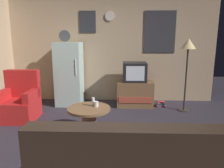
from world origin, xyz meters
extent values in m
plane|color=#2D2833|center=(0.00, 0.00, 0.00)|extent=(12.00, 12.00, 0.00)
cube|color=tan|center=(0.00, 2.45, 1.33)|extent=(5.20, 0.10, 2.66)
cube|color=#333338|center=(1.21, 2.39, 1.74)|extent=(0.76, 0.02, 1.00)
cube|color=#333338|center=(-0.55, 2.39, 1.98)|extent=(0.40, 0.02, 0.52)
cylinder|color=silver|center=(-0.01, 2.39, 2.11)|extent=(0.22, 0.03, 0.22)
cube|color=silver|center=(-0.97, 2.01, 0.75)|extent=(0.60, 0.60, 1.50)
cylinder|color=silver|center=(-0.75, 1.71, 0.95)|extent=(0.02, 0.02, 0.36)
cylinder|color=#4C4C51|center=(-1.02, 1.93, 1.64)|extent=(0.26, 0.04, 0.26)
cube|color=brown|center=(0.60, 1.95, 0.30)|extent=(0.84, 0.52, 0.60)
cube|color=#AD4733|center=(0.60, 1.68, 0.21)|extent=(0.76, 0.01, 0.14)
cube|color=black|center=(0.59, 1.95, 0.82)|extent=(0.54, 0.50, 0.44)
cube|color=silver|center=(0.59, 1.69, 0.82)|extent=(0.41, 0.01, 0.33)
cylinder|color=#332D28|center=(1.69, 1.62, 0.01)|extent=(0.24, 0.24, 0.02)
cylinder|color=#332D28|center=(1.69, 1.62, 0.70)|extent=(0.04, 0.04, 1.40)
cone|color=#F2D18C|center=(1.69, 1.62, 1.48)|extent=(0.32, 0.32, 0.22)
cylinder|color=brown|center=(-0.26, 0.37, 0.02)|extent=(0.72, 0.72, 0.04)
cylinder|color=brown|center=(-0.26, 0.37, 0.23)|extent=(0.24, 0.24, 0.42)
cylinder|color=brown|center=(-0.26, 0.37, 0.44)|extent=(0.72, 0.72, 0.04)
cylinder|color=silver|center=(-0.20, 0.46, 0.53)|extent=(0.05, 0.05, 0.15)
cylinder|color=silver|center=(-0.15, 0.43, 0.50)|extent=(0.08, 0.08, 0.09)
cube|color=red|center=(-1.75, 0.95, 0.20)|extent=(0.68, 0.68, 0.40)
cube|color=red|center=(-1.75, 1.21, 0.68)|extent=(0.68, 0.16, 0.56)
cube|color=red|center=(-2.03, 0.95, 0.50)|extent=(0.12, 0.60, 0.20)
cube|color=red|center=(-1.47, 0.95, 0.50)|extent=(0.12, 0.60, 0.20)
cube|color=#38281E|center=(0.35, -1.47, 0.66)|extent=(1.70, 0.20, 0.52)
cube|color=slate|center=(1.22, 1.89, 0.01)|extent=(0.16, 0.15, 0.02)
cube|color=#9C5489|center=(1.22, 1.89, 0.04)|extent=(0.22, 0.16, 0.02)
cube|color=olive|center=(1.22, 1.89, 0.06)|extent=(0.18, 0.13, 0.02)
cube|color=#336979|center=(1.22, 1.89, 0.08)|extent=(0.18, 0.16, 0.02)
cube|color=#CA3841|center=(1.22, 1.89, 0.11)|extent=(0.17, 0.12, 0.03)
camera|label=1|loc=(0.26, -3.01, 1.59)|focal=34.33mm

